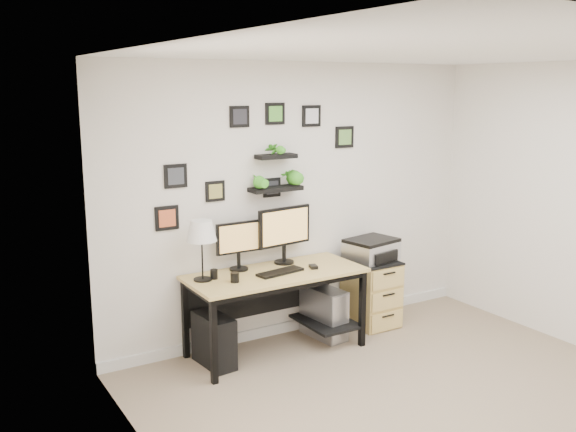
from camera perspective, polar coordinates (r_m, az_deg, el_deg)
room at (r=6.47m, az=0.94°, el=-9.59°), size 4.00×4.00×4.00m
desk at (r=5.81m, az=-0.98°, el=-6.05°), size 1.60×0.70×0.75m
monitor_left at (r=5.74m, az=-4.40°, el=-2.33°), size 0.43×0.17×0.44m
monitor_right at (r=5.93m, az=-0.32°, el=-1.28°), size 0.57×0.21×0.53m
keyboard at (r=5.69m, az=-0.70°, el=-5.01°), size 0.46×0.21×0.02m
mouse at (r=5.85m, az=2.27°, el=-4.52°), size 0.09×0.11×0.03m
table_lamp at (r=5.44m, az=-7.69°, el=-1.46°), size 0.26×0.26×0.52m
mug at (r=5.45m, az=-4.75°, el=-5.47°), size 0.07×0.07×0.08m
pen_cup at (r=5.56m, az=-6.60°, el=-5.16°), size 0.06×0.06×0.08m
pc_tower_black at (r=5.66m, az=-6.60°, el=-10.92°), size 0.24×0.47×0.45m
pc_tower_grey at (r=6.23m, az=3.22°, el=-8.57°), size 0.27×0.51×0.49m
file_cabinet at (r=6.56m, az=7.44°, el=-6.74°), size 0.43×0.53×0.67m
printer at (r=6.44m, az=7.44°, el=-2.98°), size 0.54×0.46×0.22m
wall_decor at (r=5.86m, az=-1.49°, el=4.53°), size 2.07×0.18×1.06m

